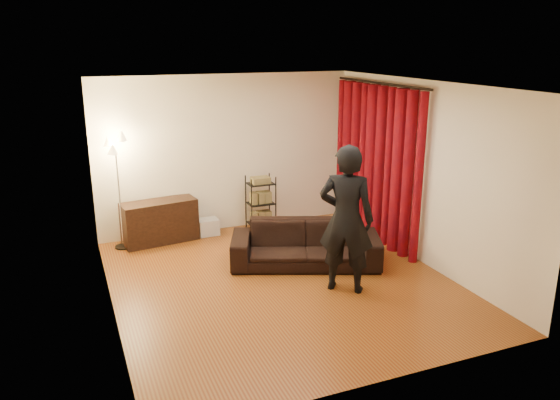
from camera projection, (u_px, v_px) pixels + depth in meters
name	position (u px, v px, depth m)	size (l,w,h in m)	color
floor	(281.00, 282.00, 7.59)	(5.00, 5.00, 0.00)	brown
ceiling	(282.00, 85.00, 6.83)	(5.00, 5.00, 0.00)	white
wall_back	(227.00, 153.00, 9.43)	(5.00, 5.00, 0.00)	#F8EACE
wall_front	(385.00, 255.00, 4.99)	(5.00, 5.00, 0.00)	#F8EACE
wall_left	(104.00, 208.00, 6.40)	(5.00, 5.00, 0.00)	#F8EACE
wall_right	(423.00, 174.00, 8.02)	(5.00, 5.00, 0.00)	#F8EACE
curtain_rod	(380.00, 83.00, 8.64)	(0.04, 0.04, 2.65)	black
curtain	(375.00, 164.00, 9.00)	(0.22, 2.65, 2.55)	maroon
sofa	(305.00, 244.00, 8.11)	(2.19, 0.86, 0.64)	black
person	(346.00, 219.00, 7.11)	(0.73, 0.48, 1.99)	black
media_cabinet	(160.00, 222.00, 9.01)	(1.21, 0.45, 0.71)	black
storage_boxes	(208.00, 227.00, 9.39)	(0.35, 0.28, 0.29)	beige
wire_shelf	(261.00, 203.00, 9.54)	(0.45, 0.31, 0.98)	black
floor_lamp	(119.00, 193.00, 8.60)	(0.33, 0.33, 1.84)	silver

